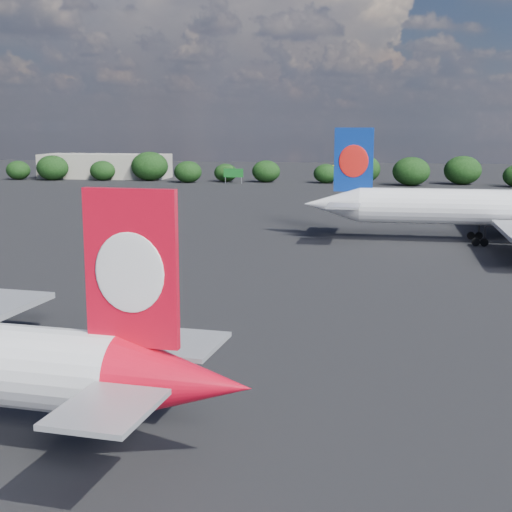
# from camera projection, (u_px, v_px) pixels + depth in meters

# --- Properties ---
(ground) EXTENTS (500.00, 500.00, 0.00)m
(ground) POSITION_uv_depth(u_px,v_px,m) (200.00, 248.00, 101.63)
(ground) COLOR black
(ground) RESTS_ON ground
(china_southern_airliner) EXTENTS (51.91, 49.27, 16.99)m
(china_southern_airliner) POSITION_uv_depth(u_px,v_px,m) (485.00, 208.00, 105.52)
(china_southern_airliner) COLOR white
(china_southern_airliner) RESTS_ON ground
(terminal_building) EXTENTS (42.00, 16.00, 8.00)m
(terminal_building) POSITION_uv_depth(u_px,v_px,m) (106.00, 166.00, 239.45)
(terminal_building) COLOR #9F9889
(terminal_building) RESTS_ON ground
(highway_sign) EXTENTS (6.00, 0.30, 4.50)m
(highway_sign) POSITION_uv_depth(u_px,v_px,m) (233.00, 173.00, 216.55)
(highway_sign) COLOR #125C1D
(highway_sign) RESTS_ON ground
(billboard_yellow) EXTENTS (5.00, 0.30, 5.50)m
(billboard_yellow) POSITION_uv_depth(u_px,v_px,m) (334.00, 171.00, 217.44)
(billboard_yellow) COLOR yellow
(billboard_yellow) RESTS_ON ground
(horizon_treeline) EXTENTS (205.78, 16.82, 9.21)m
(horizon_treeline) POSITION_uv_depth(u_px,v_px,m) (344.00, 171.00, 214.84)
(horizon_treeline) COLOR black
(horizon_treeline) RESTS_ON ground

